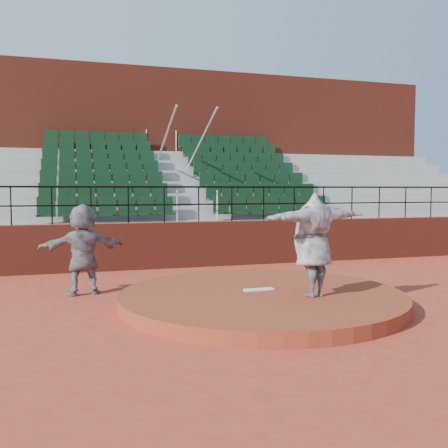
% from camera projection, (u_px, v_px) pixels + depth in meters
% --- Properties ---
extents(ground, '(90.00, 90.00, 0.00)m').
position_uv_depth(ground, '(261.00, 304.00, 9.68)').
color(ground, '#AD3927').
rests_on(ground, ground).
extents(pitchers_mound, '(5.50, 5.50, 0.25)m').
position_uv_depth(pitchers_mound, '(261.00, 298.00, 9.67)').
color(pitchers_mound, maroon).
rests_on(pitchers_mound, ground).
extents(pitching_rubber, '(0.60, 0.15, 0.03)m').
position_uv_depth(pitching_rubber, '(259.00, 289.00, 9.81)').
color(pitching_rubber, white).
rests_on(pitching_rubber, pitchers_mound).
extents(boundary_wall, '(24.00, 0.30, 1.30)m').
position_uv_depth(boundary_wall, '(199.00, 244.00, 14.41)').
color(boundary_wall, maroon).
rests_on(boundary_wall, ground).
extents(wall_railing, '(24.04, 0.05, 1.03)m').
position_uv_depth(wall_railing, '(199.00, 196.00, 14.31)').
color(wall_railing, black).
rests_on(wall_railing, boundary_wall).
extents(seating_deck, '(24.00, 5.97, 4.63)m').
position_uv_depth(seating_deck, '(174.00, 211.00, 17.83)').
color(seating_deck, gray).
rests_on(seating_deck, ground).
extents(press_box_facade, '(24.00, 3.00, 7.10)m').
position_uv_depth(press_box_facade, '(156.00, 159.00, 21.46)').
color(press_box_facade, maroon).
rests_on(press_box_facade, ground).
extents(pitcher, '(2.44, 1.24, 1.92)m').
position_uv_depth(pitcher, '(313.00, 245.00, 9.21)').
color(pitcher, black).
rests_on(pitcher, pitchers_mound).
extents(fielder, '(1.86, 0.85, 1.93)m').
position_uv_depth(fielder, '(83.00, 249.00, 10.56)').
color(fielder, black).
rests_on(fielder, ground).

